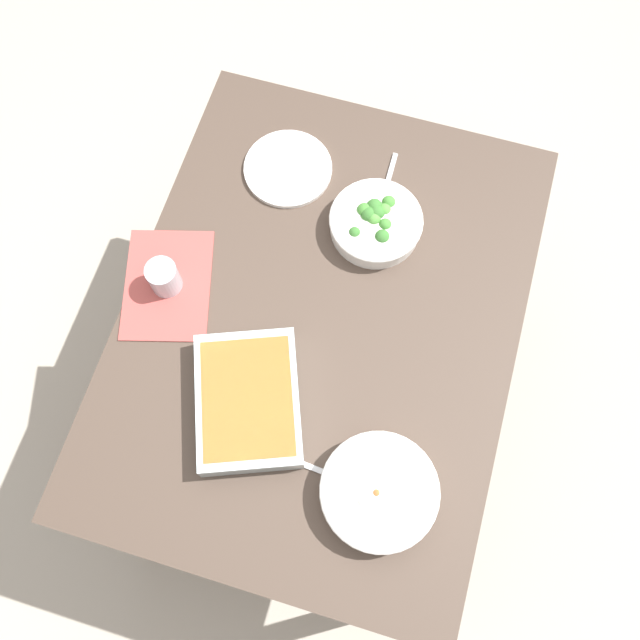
{
  "coord_description": "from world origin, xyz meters",
  "views": [
    {
      "loc": [
        0.52,
        0.15,
        2.24
      ],
      "look_at": [
        0.0,
        0.0,
        0.74
      ],
      "focal_mm": 38.88,
      "sensor_mm": 36.0,
      "label": 1
    }
  ],
  "objects": [
    {
      "name": "ground_plane",
      "position": [
        0.0,
        0.0,
        0.0
      ],
      "size": [
        6.0,
        6.0,
        0.0
      ],
      "primitive_type": "plane",
      "color": "#B2A899"
    },
    {
      "name": "dining_table",
      "position": [
        0.0,
        0.0,
        0.65
      ],
      "size": [
        1.2,
        0.9,
        0.74
      ],
      "color": "#4C3D33",
      "rests_on": "ground_plane"
    },
    {
      "name": "placemat",
      "position": [
        0.02,
        -0.37,
        0.74
      ],
      "size": [
        0.32,
        0.27,
        0.0
      ],
      "primitive_type": "cube",
      "rotation": [
        0.0,
        0.0,
        0.27
      ],
      "color": "#B24C47",
      "rests_on": "dining_table"
    },
    {
      "name": "stew_bowl",
      "position": [
        0.34,
        0.23,
        0.77
      ],
      "size": [
        0.25,
        0.25,
        0.06
      ],
      "color": "white",
      "rests_on": "dining_table"
    },
    {
      "name": "broccoli_bowl",
      "position": [
        -0.26,
        0.06,
        0.77
      ],
      "size": [
        0.22,
        0.22,
        0.07
      ],
      "color": "white",
      "rests_on": "dining_table"
    },
    {
      "name": "baking_dish",
      "position": [
        0.23,
        -0.09,
        0.77
      ],
      "size": [
        0.36,
        0.31,
        0.06
      ],
      "color": "silver",
      "rests_on": "dining_table"
    },
    {
      "name": "drink_cup",
      "position": [
        0.02,
        -0.37,
        0.78
      ],
      "size": [
        0.07,
        0.07,
        0.08
      ],
      "color": "#B2BCC6",
      "rests_on": "dining_table"
    },
    {
      "name": "side_plate",
      "position": [
        -0.36,
        -0.19,
        0.75
      ],
      "size": [
        0.22,
        0.22,
        0.01
      ],
      "primitive_type": "cylinder",
      "color": "white",
      "rests_on": "dining_table"
    },
    {
      "name": "spoon_by_stew",
      "position": [
        0.33,
        0.13,
        0.74
      ],
      "size": [
        0.03,
        0.18,
        0.01
      ],
      "color": "silver",
      "rests_on": "dining_table"
    },
    {
      "name": "spoon_by_broccoli",
      "position": [
        -0.37,
        0.06,
        0.74
      ],
      "size": [
        0.18,
        0.03,
        0.01
      ],
      "color": "silver",
      "rests_on": "dining_table"
    }
  ]
}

